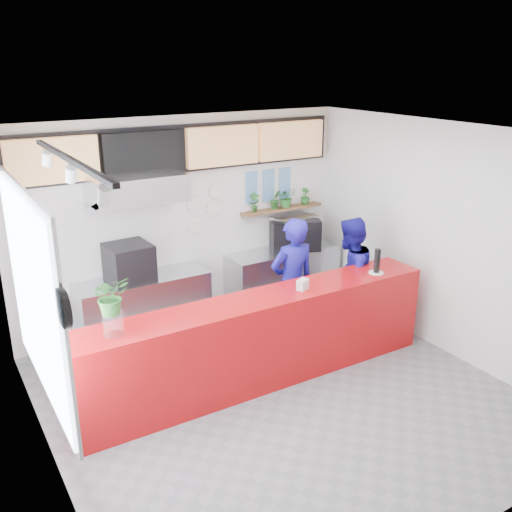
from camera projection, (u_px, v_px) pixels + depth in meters
name	position (u px, v px, depth m)	size (l,w,h in m)	color
floor	(280.00, 396.00, 6.63)	(5.00, 5.00, 0.00)	slate
ceiling	(284.00, 135.00, 5.64)	(5.00, 5.00, 0.00)	silver
wall_back	(185.00, 222.00, 8.16)	(5.00, 5.00, 0.00)	white
wall_left	(40.00, 330.00, 4.92)	(5.00, 5.00, 0.00)	white
wall_right	(443.00, 240.00, 7.36)	(5.00, 5.00, 0.00)	white
service_counter	(262.00, 340.00, 6.77)	(4.50, 0.60, 1.10)	#A10B0D
cream_band	(182.00, 145.00, 7.79)	(5.00, 0.02, 0.80)	beige
prep_bench	(144.00, 308.00, 7.87)	(1.80, 0.60, 0.90)	#B2B5BA
panini_oven	(129.00, 263.00, 7.56)	(0.56, 0.56, 0.50)	black
extraction_hood	(137.00, 188.00, 7.27)	(1.20, 0.70, 0.35)	#B2B5BA
hood_lip	(138.00, 203.00, 7.34)	(1.20, 0.70, 0.08)	#B2B5BA
right_bench	(283.00, 277.00, 8.99)	(1.80, 0.60, 0.90)	#B2B5BA
espresso_machine	(294.00, 233.00, 8.87)	(0.74, 0.53, 0.48)	black
espresso_tray	(295.00, 218.00, 8.79)	(0.64, 0.44, 0.06)	#A2A3A9
herb_shelf	(282.00, 209.00, 8.86)	(1.40, 0.18, 0.04)	brown
menu_board_far_left	(53.00, 161.00, 6.86)	(1.10, 0.10, 0.55)	tan
menu_board_mid_left	(144.00, 153.00, 7.43)	(1.10, 0.10, 0.55)	black
menu_board_mid_right	(223.00, 146.00, 7.99)	(1.10, 0.10, 0.55)	tan
menu_board_far_right	(291.00, 140.00, 8.56)	(1.10, 0.10, 0.55)	tan
soffit	(183.00, 148.00, 7.78)	(4.80, 0.04, 0.65)	black
window_pane	(34.00, 296.00, 5.11)	(0.04, 2.20, 1.90)	silver
window_frame	(36.00, 296.00, 5.12)	(0.03, 2.30, 2.00)	#B2B5BA
wall_clock_rim	(64.00, 308.00, 4.03)	(0.30, 0.30, 0.05)	black
wall_clock_face	(68.00, 307.00, 4.04)	(0.26, 0.26, 0.02)	white
track_rail	(70.00, 159.00, 4.64)	(0.05, 2.40, 0.04)	black
dec_plate_a	(195.00, 204.00, 8.12)	(0.24, 0.24, 0.03)	silver
dec_plate_b	(214.00, 208.00, 8.30)	(0.24, 0.24, 0.03)	silver
dec_plate_c	(196.00, 224.00, 8.22)	(0.24, 0.24, 0.03)	silver
dec_plate_d	(216.00, 191.00, 8.25)	(0.24, 0.24, 0.03)	silver
photo_frame_a	(252.00, 180.00, 8.51)	(0.20, 0.02, 0.25)	#598CBF
photo_frame_b	(269.00, 178.00, 8.66)	(0.20, 0.02, 0.25)	#598CBF
photo_frame_c	(285.00, 176.00, 8.81)	(0.20, 0.02, 0.25)	#598CBF
photo_frame_d	(252.00, 196.00, 8.60)	(0.20, 0.02, 0.25)	#598CBF
photo_frame_e	(268.00, 194.00, 8.74)	(0.20, 0.02, 0.25)	#598CBF
photo_frame_f	(285.00, 191.00, 8.89)	(0.20, 0.02, 0.25)	#598CBF
staff_center	(292.00, 283.00, 7.54)	(0.65, 0.43, 1.79)	navy
staff_right	(349.00, 277.00, 7.88)	(0.83, 0.64, 1.70)	navy
herb_a	(254.00, 202.00, 8.56)	(0.16, 0.11, 0.30)	#225C20
herb_b	(275.00, 199.00, 8.74)	(0.16, 0.13, 0.30)	#225C20
herb_c	(287.00, 197.00, 8.84)	(0.28, 0.24, 0.31)	#225C20
herb_d	(305.00, 196.00, 9.02)	(0.15, 0.13, 0.26)	#225C20
glass_vase	(113.00, 323.00, 5.67)	(0.20, 0.20, 0.25)	silver
basil_vase	(111.00, 296.00, 5.58)	(0.36, 0.31, 0.39)	#225C20
napkin_holder	(303.00, 284.00, 6.80)	(0.15, 0.09, 0.13)	silver
white_plate	(376.00, 273.00, 7.33)	(0.19, 0.19, 0.01)	silver
pepper_mill	(377.00, 261.00, 7.27)	(0.08, 0.08, 0.31)	black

